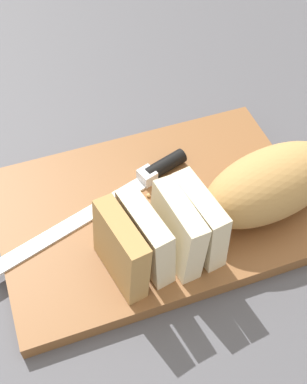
# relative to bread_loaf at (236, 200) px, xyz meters

# --- Properties ---
(ground_plane) EXTENTS (3.00, 3.00, 0.00)m
(ground_plane) POSITION_rel_bread_loaf_xyz_m (0.08, -0.06, -0.06)
(ground_plane) COLOR #4C4C51
(cutting_board) EXTENTS (0.40, 0.28, 0.02)m
(cutting_board) POSITION_rel_bread_loaf_xyz_m (0.08, -0.06, -0.05)
(cutting_board) COLOR brown
(cutting_board) RESTS_ON ground_plane
(bread_loaf) EXTENTS (0.32, 0.12, 0.09)m
(bread_loaf) POSITION_rel_bread_loaf_xyz_m (0.00, 0.00, 0.00)
(bread_loaf) COLOR tan
(bread_loaf) RESTS_ON cutting_board
(bread_knife) EXTENTS (0.29, 0.10, 0.02)m
(bread_knife) POSITION_rel_bread_loaf_xyz_m (0.09, -0.10, -0.04)
(bread_knife) COLOR silver
(bread_knife) RESTS_ON cutting_board
(crumb_near_knife) EXTENTS (0.01, 0.01, 0.01)m
(crumb_near_knife) POSITION_rel_bread_loaf_xyz_m (0.05, -0.09, -0.04)
(crumb_near_knife) COLOR tan
(crumb_near_knife) RESTS_ON cutting_board
(crumb_near_loaf) EXTENTS (0.00, 0.00, 0.00)m
(crumb_near_loaf) POSITION_rel_bread_loaf_xyz_m (0.04, -0.12, -0.04)
(crumb_near_loaf) COLOR tan
(crumb_near_loaf) RESTS_ON cutting_board
(crumb_stray_left) EXTENTS (0.01, 0.01, 0.01)m
(crumb_stray_left) POSITION_rel_bread_loaf_xyz_m (0.08, -0.08, -0.04)
(crumb_stray_left) COLOR tan
(crumb_stray_left) RESTS_ON cutting_board
(crumb_stray_right) EXTENTS (0.01, 0.01, 0.01)m
(crumb_stray_right) POSITION_rel_bread_loaf_xyz_m (0.06, -0.12, -0.04)
(crumb_stray_right) COLOR tan
(crumb_stray_right) RESTS_ON cutting_board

